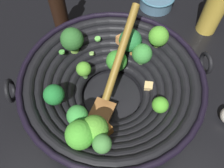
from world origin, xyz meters
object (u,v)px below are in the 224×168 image
at_px(soy_sauce_bottle, 59,12).
at_px(prep_bowl, 156,0).
at_px(wok, 112,83).
at_px(cooking_oil_bottle, 215,9).

relative_size(soy_sauce_bottle, prep_bowl, 1.73).
relative_size(wok, prep_bowl, 3.53).
height_order(soy_sauce_bottle, prep_bowl, soy_sauce_bottle).
distance_m(wok, prep_bowl, 0.40).
xyz_separation_m(wok, cooking_oil_bottle, (-0.05, -0.39, 0.01)).
relative_size(wok, cooking_oil_bottle, 2.14).
bearing_deg(cooking_oil_bottle, soy_sauce_bottle, 45.02).
height_order(wok, cooking_oil_bottle, cooking_oil_bottle).
bearing_deg(prep_bowl, cooking_oil_bottle, -174.71).
bearing_deg(wok, soy_sauce_bottle, -14.42).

